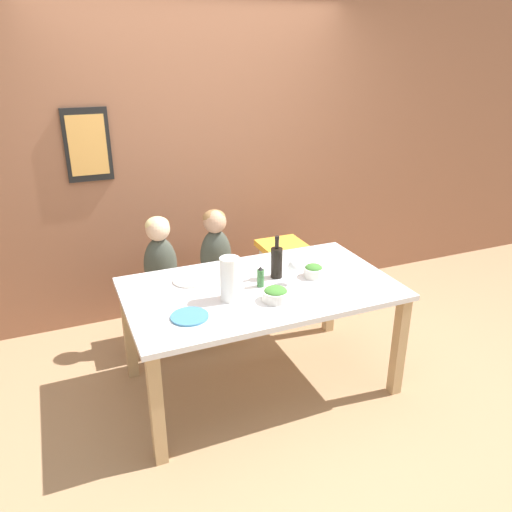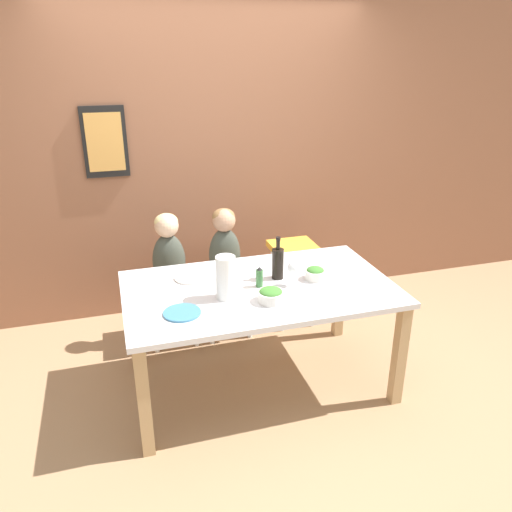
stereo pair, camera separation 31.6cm
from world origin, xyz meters
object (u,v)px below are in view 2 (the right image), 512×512
(chair_far_left, at_px, (172,295))
(chair_right_highchair, at_px, (293,262))
(chair_far_center, at_px, (226,288))
(dinner_plate_back_left, at_px, (191,278))
(dinner_plate_front_left, at_px, (182,313))
(wine_bottle, at_px, (278,263))
(salad_bowl_small, at_px, (315,273))
(person_child_center, at_px, (224,243))
(person_child_left, at_px, (168,249))
(wine_glass_near, at_px, (294,269))
(paper_towel_roll, at_px, (226,278))
(salad_bowl_large, at_px, (271,295))

(chair_far_left, distance_m, chair_right_highchair, 1.01)
(chair_far_left, distance_m, chair_far_center, 0.43)
(dinner_plate_back_left, bearing_deg, dinner_plate_front_left, -105.84)
(wine_bottle, relative_size, salad_bowl_small, 2.16)
(chair_far_left, distance_m, wine_bottle, 1.02)
(dinner_plate_front_left, bearing_deg, chair_right_highchair, 42.60)
(chair_far_left, relative_size, person_child_center, 0.78)
(person_child_left, xyz_separation_m, wine_glass_near, (0.69, -0.79, 0.09))
(chair_far_center, xyz_separation_m, dinner_plate_back_left, (-0.34, -0.50, 0.36))
(paper_towel_roll, relative_size, dinner_plate_front_left, 1.25)
(salad_bowl_large, bearing_deg, paper_towel_roll, 153.71)
(person_child_left, distance_m, wine_bottle, 0.92)
(person_child_center, bearing_deg, chair_right_highchair, -0.14)
(dinner_plate_back_left, bearing_deg, salad_bowl_large, -48.54)
(salad_bowl_small, bearing_deg, dinner_plate_front_left, -166.77)
(person_child_left, xyz_separation_m, salad_bowl_small, (0.86, -0.74, 0.02))
(chair_far_center, height_order, salad_bowl_large, salad_bowl_large)
(person_child_center, xyz_separation_m, dinner_plate_front_left, (-0.47, -0.96, -0.02))
(salad_bowl_small, bearing_deg, wine_bottle, 159.31)
(chair_far_center, relative_size, person_child_left, 0.78)
(wine_glass_near, relative_size, salad_bowl_small, 1.25)
(chair_far_left, bearing_deg, dinner_plate_front_left, -92.79)
(paper_towel_roll, distance_m, dinner_plate_back_left, 0.39)
(person_child_center, xyz_separation_m, salad_bowl_large, (0.06, -0.96, 0.02))
(chair_right_highchair, xyz_separation_m, dinner_plate_back_left, (-0.91, -0.50, 0.20))
(salad_bowl_large, bearing_deg, person_child_center, 93.45)
(salad_bowl_small, relative_size, dinner_plate_front_left, 0.62)
(chair_far_center, bearing_deg, wine_glass_near, -71.72)
(paper_towel_roll, height_order, dinner_plate_back_left, paper_towel_roll)
(chair_right_highchair, distance_m, salad_bowl_large, 1.11)
(chair_far_left, bearing_deg, person_child_center, 0.18)
(chair_far_center, height_order, chair_right_highchair, chair_right_highchair)
(person_child_center, height_order, dinner_plate_back_left, person_child_center)
(chair_far_center, relative_size, wine_glass_near, 2.72)
(wine_bottle, relative_size, paper_towel_roll, 1.07)
(salad_bowl_small, distance_m, dinner_plate_back_left, 0.82)
(person_child_left, distance_m, person_child_center, 0.43)
(person_child_left, bearing_deg, chair_far_left, -90.00)
(chair_far_center, xyz_separation_m, paper_towel_roll, (-0.19, -0.84, 0.49))
(person_child_center, bearing_deg, dinner_plate_front_left, -116.34)
(salad_bowl_small, height_order, dinner_plate_front_left, salad_bowl_small)
(person_child_left, height_order, wine_glass_near, person_child_left)
(chair_right_highchair, distance_m, person_child_center, 0.61)
(chair_right_highchair, relative_size, paper_towel_roll, 2.55)
(person_child_center, distance_m, salad_bowl_small, 0.86)
(chair_right_highchair, height_order, paper_towel_roll, paper_towel_roll)
(salad_bowl_large, height_order, salad_bowl_small, same)
(salad_bowl_large, bearing_deg, person_child_left, 116.87)
(person_child_center, xyz_separation_m, dinner_plate_back_left, (-0.34, -0.50, -0.02))
(salad_bowl_large, distance_m, dinner_plate_back_left, 0.61)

